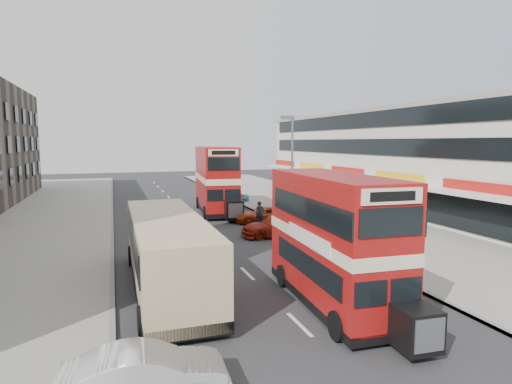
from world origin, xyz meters
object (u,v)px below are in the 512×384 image
object	(u,v)px
bus_main	(333,240)
bus_second	(216,179)
car_left_front	(145,375)
cyclist	(260,220)
coach	(167,250)
pedestrian_near	(349,224)
car_right_c	(232,197)
car_right_b	(262,215)
car_right_a	(278,225)
street_lamp	(291,162)

from	to	relation	value
bus_main	bus_second	xyz separation A→B (m)	(0.76, 22.48, 0.39)
car_left_front	cyclist	size ratio (longest dim) A/B	1.96
coach	pedestrian_near	bearing A→B (deg)	24.31
bus_main	car_right_c	size ratio (longest dim) A/B	2.62
car_right_b	cyclist	distance (m)	2.77
coach	cyclist	xyz separation A→B (m)	(7.72, 10.36, -1.01)
bus_main	coach	bearing A→B (deg)	-29.93
car_left_front	cyclist	bearing A→B (deg)	-24.60
bus_second	car_right_b	world-z (taller)	bus_second
car_right_c	pedestrian_near	bearing A→B (deg)	5.64
pedestrian_near	cyclist	distance (m)	6.55
pedestrian_near	coach	bearing A→B (deg)	-1.92
car_right_a	street_lamp	bearing A→B (deg)	143.69
bus_second	car_right_a	distance (m)	10.98
bus_main	car_right_a	bearing A→B (deg)	-98.61
car_right_b	pedestrian_near	bearing A→B (deg)	29.24
coach	pedestrian_near	distance (m)	13.15
coach	pedestrian_near	xyz separation A→B (m)	(11.97, 5.39, -0.66)
bus_main	bus_second	world-z (taller)	bus_second
street_lamp	bus_second	xyz separation A→B (m)	(-3.80, 7.77, -1.83)
bus_main	coach	world-z (taller)	bus_main
car_right_c	street_lamp	bearing A→B (deg)	1.95
car_left_front	street_lamp	bearing A→B (deg)	-30.00
coach	bus_second	bearing A→B (deg)	70.78
car_right_b	car_right_a	bearing A→B (deg)	-0.19
street_lamp	car_left_front	size ratio (longest dim) A/B	2.02
street_lamp	pedestrian_near	bearing A→B (deg)	-73.81
street_lamp	coach	xyz separation A→B (m)	(-10.36, -10.95, -3.06)
bus_main	coach	xyz separation A→B (m)	(-5.79, 3.76, -0.84)
street_lamp	bus_second	distance (m)	8.84
street_lamp	car_left_front	world-z (taller)	street_lamp
pedestrian_near	cyclist	size ratio (longest dim) A/B	0.89
cyclist	car_right_c	bearing A→B (deg)	90.75
car_right_b	car_left_front	bearing A→B (deg)	-20.05
bus_main	cyclist	size ratio (longest dim) A/B	4.36
pedestrian_near	street_lamp	bearing A→B (deg)	-99.96
street_lamp	car_right_b	distance (m)	4.86
coach	street_lamp	bearing A→B (deg)	46.68
bus_main	bus_second	distance (m)	22.50
car_right_a	car_right_b	world-z (taller)	car_right_a
bus_second	cyclist	world-z (taller)	bus_second
pedestrian_near	cyclist	world-z (taller)	cyclist
car_right_a	pedestrian_near	world-z (taller)	pedestrian_near
car_right_b	bus_main	bearing A→B (deg)	-3.85
car_right_a	pedestrian_near	xyz separation A→B (m)	(3.72, -2.71, 0.33)
bus_main	car_right_c	world-z (taller)	bus_main
bus_main	car_right_a	distance (m)	12.25
coach	pedestrian_near	world-z (taller)	coach
street_lamp	pedestrian_near	distance (m)	6.88
coach	car_right_b	world-z (taller)	coach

